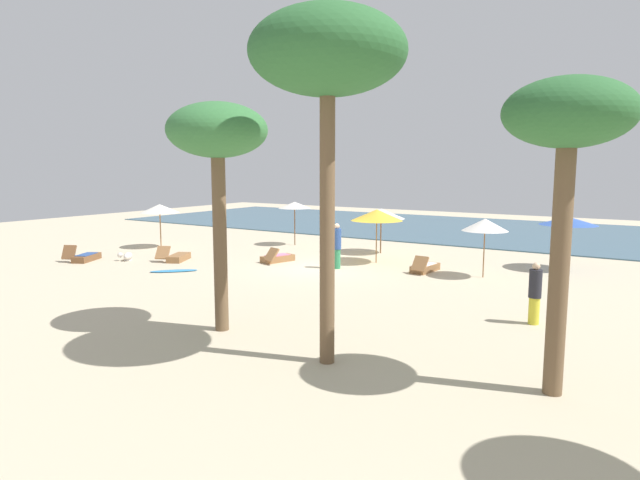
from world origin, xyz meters
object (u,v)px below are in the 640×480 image
object	(u,v)px
lounger_3	(425,267)
umbrella_4	(160,209)
lounger_1	(177,257)
dog	(127,256)
umbrella_5	(568,221)
surfboard	(174,271)
umbrella_0	(485,225)
person_0	(535,293)
umbrella_3	(295,205)
palm_1	(328,57)
lounger_2	(277,258)
lounger_0	(85,257)
palm_2	(217,137)
palm_3	(568,126)
umbrella_2	(381,214)
person_1	(337,246)
umbrella_1	(377,215)

from	to	relation	value
lounger_3	umbrella_4	bearing A→B (deg)	-174.90
lounger_1	dog	distance (m)	2.26
umbrella_5	surfboard	size ratio (longest dim) A/B	1.39
umbrella_0	person_0	distance (m)	6.30
lounger_1	dog	size ratio (longest dim) A/B	2.25
umbrella_3	palm_1	size ratio (longest dim) A/B	0.32
umbrella_0	lounger_2	xyz separation A→B (m)	(-8.59, -1.57, -1.83)
lounger_0	lounger_1	world-z (taller)	lounger_0
lounger_0	umbrella_5	bearing A→B (deg)	27.14
umbrella_3	lounger_0	distance (m)	10.53
person_0	palm_2	world-z (taller)	palm_2
lounger_0	palm_3	world-z (taller)	palm_3
surfboard	umbrella_0	bearing A→B (deg)	27.54
umbrella_3	umbrella_2	bearing A→B (deg)	0.47
umbrella_3	palm_2	bearing A→B (deg)	-61.58
lounger_3	person_1	distance (m)	3.64
palm_3	lounger_1	bearing A→B (deg)	159.56
umbrella_5	palm_1	world-z (taller)	palm_1
umbrella_4	dog	xyz separation A→B (m)	(1.77, -3.48, -1.83)
palm_2	lounger_2	bearing A→B (deg)	119.23
umbrella_3	palm_3	world-z (taller)	palm_3
umbrella_4	person_1	size ratio (longest dim) A/B	1.20
surfboard	dog	bearing A→B (deg)	169.63
palm_2	dog	world-z (taller)	palm_2
person_1	lounger_0	bearing A→B (deg)	-156.35
umbrella_5	lounger_1	xyz separation A→B (m)	(-14.88, -7.12, -1.82)
umbrella_5	lounger_3	size ratio (longest dim) A/B	1.31
person_0	umbrella_3	bearing A→B (deg)	148.45
umbrella_3	palm_1	distance (m)	18.11
palm_3	umbrella_3	bearing A→B (deg)	139.26
umbrella_4	person_1	distance (m)	10.69
umbrella_0	lounger_0	world-z (taller)	umbrella_0
umbrella_4	palm_3	size ratio (longest dim) A/B	0.39
dog	surfboard	world-z (taller)	dog
umbrella_0	person_0	xyz separation A→B (m)	(2.94, -5.44, -1.16)
palm_3	surfboard	distance (m)	16.28
person_0	lounger_3	bearing A→B (deg)	134.71
palm_2	palm_3	distance (m)	7.90
palm_3	umbrella_0	bearing A→B (deg)	112.89
lounger_0	dog	bearing A→B (deg)	36.96
umbrella_2	palm_3	world-z (taller)	palm_3
lounger_0	palm_2	distance (m)	13.81
lounger_1	surfboard	size ratio (longest dim) A/B	1.10
person_1	surfboard	bearing A→B (deg)	-141.21
lounger_0	palm_2	xyz separation A→B (m)	(12.23, -4.34, 4.71)
lounger_1	lounger_2	distance (m)	4.48
palm_3	surfboard	world-z (taller)	palm_3
umbrella_1	palm_2	world-z (taller)	palm_2
umbrella_3	umbrella_4	bearing A→B (deg)	-139.60
umbrella_5	person_1	bearing A→B (deg)	-148.65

